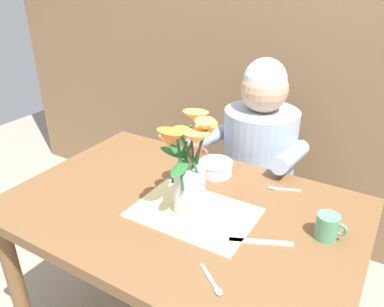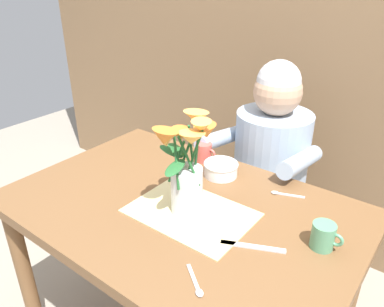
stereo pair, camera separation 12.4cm
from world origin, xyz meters
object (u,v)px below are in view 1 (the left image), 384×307
coffee_cup (328,227)px  ceramic_mug (196,152)px  seated_person (256,176)px  ceramic_bowl (216,167)px  flower_vase (189,165)px  dinner_knife (261,242)px

coffee_cup → ceramic_mug: (-0.59, 0.24, 0.00)m
seated_person → ceramic_mug: bearing=-122.6°
coffee_cup → ceramic_mug: 0.64m
ceramic_bowl → ceramic_mug: (-0.13, 0.06, 0.01)m
seated_person → coffee_cup: bearing=-55.3°
ceramic_bowl → ceramic_mug: size_ratio=1.46×
seated_person → ceramic_bowl: size_ratio=8.35×
flower_vase → ceramic_bowl: size_ratio=2.48×
dinner_knife → coffee_cup: bearing=13.2°
coffee_cup → ceramic_mug: same height
flower_vase → dinner_knife: (0.27, -0.03, -0.17)m
dinner_knife → seated_person: bearing=87.6°
seated_person → dinner_knife: seated_person is taller
ceramic_bowl → dinner_knife: ceramic_bowl is taller
ceramic_bowl → coffee_cup: size_ratio=1.46×
dinner_knife → flower_vase: bearing=149.7°
seated_person → ceramic_mug: size_ratio=12.20×
dinner_knife → coffee_cup: 0.20m
dinner_knife → ceramic_mug: 0.57m
seated_person → ceramic_bowl: bearing=-99.9°
flower_vase → ceramic_mug: 0.40m
flower_vase → ceramic_bowl: (-0.04, 0.27, -0.15)m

